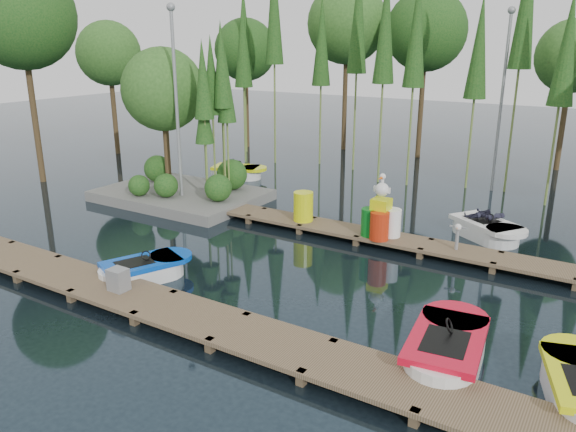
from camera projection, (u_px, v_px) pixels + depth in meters
The scene contains 15 objects.
ground_plane at pixel (265, 253), 16.60m from camera, with size 90.00×90.00×0.00m, color #1B2933.
near_dock at pixel (155, 304), 12.89m from camera, with size 18.00×1.50×0.50m.
far_dock at pixel (334, 228), 18.05m from camera, with size 15.00×1.20×0.50m.
island at pixel (176, 117), 21.48m from camera, with size 6.20×4.20×6.75m.
tree_screen at pixel (361, 37), 24.36m from camera, with size 34.42×18.53×10.31m.
lamp_island at pixel (176, 91), 20.12m from camera, with size 0.30×0.30×7.25m.
lamp_rear at pixel (503, 86), 22.20m from camera, with size 0.30×0.30×7.25m.
boat_blue at pixel (144, 271), 14.72m from camera, with size 2.02×2.75×0.84m.
boat_red at pixel (446, 350), 10.88m from camera, with size 1.68×3.10×1.00m.
boat_yellow_far at pixel (237, 172), 25.51m from camera, with size 2.83×1.86×1.30m.
boat_white_far at pixel (486, 229), 17.77m from camera, with size 2.92×2.52×1.28m.
utility_cabinet at pixel (118, 280), 13.37m from camera, with size 0.44×0.37×0.54m, color gray.
yellow_barrel at pixel (303, 206), 18.46m from camera, with size 0.65×0.65×0.97m, color #DCE80C.
drum_cluster at pixel (381, 219), 16.90m from camera, with size 1.14×1.04×1.96m.
seagull_post at pixel (458, 232), 15.89m from camera, with size 0.48×0.26×0.77m.
Camera 1 is at (8.79, -12.79, 6.05)m, focal length 35.00 mm.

